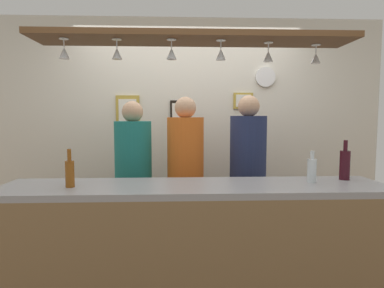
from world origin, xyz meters
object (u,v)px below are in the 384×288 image
picture_frame_caricature (128,111)px  person_middle_orange_shirt (186,169)px  bottle_wine_dark_red (345,164)px  wall_clock (265,77)px  picture_frame_crest (178,112)px  bottle_beer_amber_tall (70,173)px  person_left_teal_shirt (133,172)px  picture_frame_upper_small (243,101)px  person_right_navy_shirt (248,167)px  bottle_soda_clear (312,170)px

picture_frame_caricature → person_middle_orange_shirt: bearing=-45.8°
bottle_wine_dark_red → wall_clock: wall_clock is taller
person_middle_orange_shirt → picture_frame_caricature: picture_frame_caricature is taller
picture_frame_crest → picture_frame_caricature: (-0.56, 0.00, 0.01)m
picture_frame_crest → bottle_beer_amber_tall: bearing=-116.9°
bottle_wine_dark_red → wall_clock: size_ratio=1.36×
person_left_teal_shirt → bottle_wine_dark_red: 1.80m
person_middle_orange_shirt → wall_clock: 1.45m
picture_frame_upper_small → picture_frame_caricature: size_ratio=0.65×
person_left_teal_shirt → bottle_wine_dark_red: (1.68, -0.62, 0.16)m
picture_frame_upper_small → person_right_navy_shirt: bearing=-96.9°
bottle_soda_clear → picture_frame_upper_small: (-0.23, 1.36, 0.56)m
bottle_wine_dark_red → picture_frame_crest: size_ratio=1.15×
person_left_teal_shirt → picture_frame_upper_small: bearing=29.3°
person_left_teal_shirt → wall_clock: 1.81m
bottle_soda_clear → picture_frame_upper_small: 1.49m
picture_frame_upper_small → wall_clock: 0.36m
bottle_soda_clear → person_right_navy_shirt: bearing=113.6°
bottle_beer_amber_tall → picture_frame_crest: 1.68m
person_left_teal_shirt → picture_frame_upper_small: picture_frame_upper_small is taller
bottle_wine_dark_red → picture_frame_crest: bearing=134.7°
picture_frame_caricature → bottle_wine_dark_red: bearing=-34.9°
person_middle_orange_shirt → picture_frame_caricature: bearing=134.2°
person_left_teal_shirt → bottle_beer_amber_tall: (-0.32, -0.80, 0.14)m
person_left_teal_shirt → person_right_navy_shirt: person_right_navy_shirt is taller
person_right_navy_shirt → person_left_teal_shirt: bearing=180.0°
person_right_navy_shirt → person_middle_orange_shirt: bearing=180.0°
person_left_teal_shirt → wall_clock: bearing=24.6°
person_right_navy_shirt → bottle_wine_dark_red: person_right_navy_shirt is taller
person_left_teal_shirt → person_middle_orange_shirt: person_middle_orange_shirt is taller
person_left_teal_shirt → person_right_navy_shirt: bearing=-0.0°
bottle_wine_dark_red → picture_frame_upper_small: bearing=112.5°
bottle_wine_dark_red → picture_frame_upper_small: picture_frame_upper_small is taller
person_right_navy_shirt → picture_frame_upper_small: bearing=83.1°
bottle_beer_amber_tall → bottle_soda_clear: bearing=3.0°
person_middle_orange_shirt → picture_frame_upper_small: 1.14m
bottle_wine_dark_red → picture_frame_crest: picture_frame_crest is taller
bottle_wine_dark_red → bottle_beer_amber_tall: bearing=-174.9°
person_left_teal_shirt → person_right_navy_shirt: size_ratio=0.97×
bottle_soda_clear → bottle_beer_amber_tall: size_ratio=0.88×
person_right_navy_shirt → wall_clock: wall_clock is taller
picture_frame_upper_small → wall_clock: size_ratio=1.00×
person_middle_orange_shirt → bottle_beer_amber_tall: 1.14m
person_middle_orange_shirt → bottle_beer_amber_tall: person_middle_orange_shirt is taller
picture_frame_caricature → person_right_navy_shirt: bearing=-27.9°
person_middle_orange_shirt → bottle_beer_amber_tall: size_ratio=6.50×
bottle_soda_clear → picture_frame_caricature: (-1.53, 1.36, 0.45)m
person_middle_orange_shirt → picture_frame_upper_small: bearing=44.1°
bottle_beer_amber_tall → picture_frame_caricature: (0.17, 1.45, 0.44)m
person_middle_orange_shirt → person_right_navy_shirt: size_ratio=0.99×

